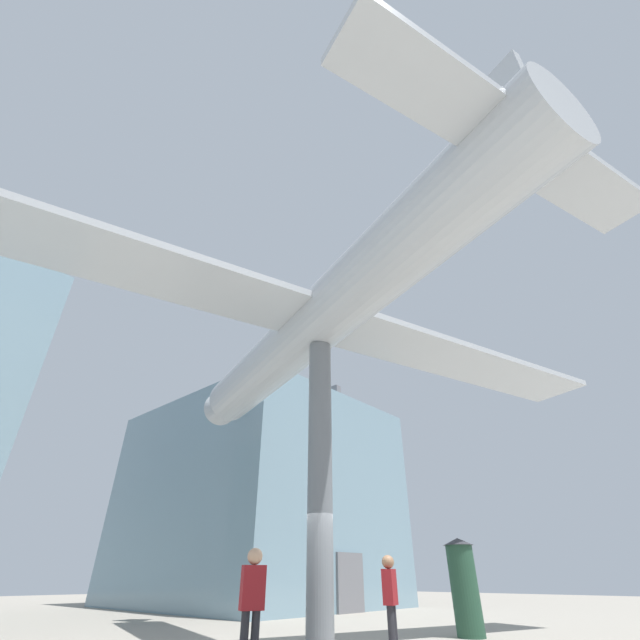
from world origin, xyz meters
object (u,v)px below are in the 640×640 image
object	(u,v)px
suspended_airplane	(317,322)
visitor_second	(390,595)
info_kiosk	(464,584)
visitor_person	(252,598)
support_pylon_central	(320,476)

from	to	relation	value
suspended_airplane	visitor_second	size ratio (longest dim) A/B	11.76
info_kiosk	suspended_airplane	bearing A→B (deg)	173.21
suspended_airplane	visitor_person	bearing A→B (deg)	-156.64
support_pylon_central	suspended_airplane	distance (m)	4.10
support_pylon_central	info_kiosk	xyz separation A→B (m)	(5.31, -0.48, -2.11)
suspended_airplane	visitor_second	distance (m)	6.56
info_kiosk	visitor_person	bearing A→B (deg)	176.29
visitor_second	info_kiosk	xyz separation A→B (m)	(3.85, 0.18, 0.15)
support_pylon_central	visitor_person	size ratio (longest dim) A/B	3.65
support_pylon_central	visitor_second	bearing A→B (deg)	-24.45
support_pylon_central	visitor_second	xyz separation A→B (m)	(1.46, -0.67, -2.26)
support_pylon_central	visitor_person	bearing A→B (deg)	-179.14
visitor_person	visitor_second	bearing A→B (deg)	14.23
support_pylon_central	suspended_airplane	bearing A→B (deg)	71.98
info_kiosk	support_pylon_central	bearing A→B (deg)	174.78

